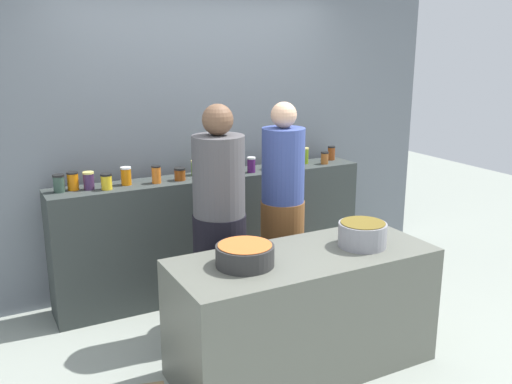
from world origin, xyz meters
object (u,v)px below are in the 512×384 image
at_px(preserve_jar_2, 89,181).
at_px(preserve_jar_0, 59,183).
at_px(preserve_jar_13, 305,156).
at_px(preserve_jar_6, 180,174).
at_px(preserve_jar_11, 271,162).
at_px(preserve_jar_10, 251,165).
at_px(preserve_jar_3, 106,182).
at_px(cooking_pot_center, 362,234).
at_px(preserve_jar_14, 325,158).
at_px(preserve_jar_5, 156,174).
at_px(preserve_jar_12, 290,159).
at_px(preserve_jar_1, 73,181).
at_px(preserve_jar_4, 126,176).
at_px(preserve_jar_15, 331,153).
at_px(cook_with_tongs, 220,235).
at_px(cooking_pot_left, 245,255).
at_px(cook_in_cap, 282,221).
at_px(preserve_jar_8, 213,167).
at_px(preserve_jar_9, 228,167).
at_px(preserve_jar_7, 196,168).

bearing_deg(preserve_jar_2, preserve_jar_0, 173.63).
bearing_deg(preserve_jar_13, preserve_jar_6, -176.48).
bearing_deg(preserve_jar_11, preserve_jar_10, -172.08).
xyz_separation_m(preserve_jar_3, cooking_pot_center, (1.32, -1.38, -0.21)).
bearing_deg(preserve_jar_14, preserve_jar_6, 178.96).
relative_size(preserve_jar_0, preserve_jar_2, 0.98).
xyz_separation_m(preserve_jar_5, preserve_jar_11, (1.04, 0.02, -0.01)).
bearing_deg(preserve_jar_12, preserve_jar_1, 179.69).
bearing_deg(preserve_jar_14, preserve_jar_12, 162.06).
height_order(preserve_jar_5, preserve_jar_10, preserve_jar_5).
xyz_separation_m(preserve_jar_0, preserve_jar_2, (0.21, -0.02, 0.00)).
bearing_deg(preserve_jar_14, preserve_jar_2, 178.07).
distance_m(preserve_jar_5, preserve_jar_12, 1.27).
bearing_deg(preserve_jar_5, cooking_pot_center, -56.54).
bearing_deg(preserve_jar_10, preserve_jar_11, 7.92).
bearing_deg(preserve_jar_4, preserve_jar_10, -3.72).
bearing_deg(preserve_jar_15, preserve_jar_11, -173.22).
relative_size(preserve_jar_13, cook_with_tongs, 0.09).
xyz_separation_m(cooking_pot_left, cooking_pot_center, (0.83, -0.06, 0.02)).
xyz_separation_m(preserve_jar_4, cooking_pot_center, (1.15, -1.46, -0.22)).
distance_m(preserve_jar_1, cook_in_cap, 1.60).
bearing_deg(cooking_pot_center, preserve_jar_8, 106.69).
xyz_separation_m(preserve_jar_4, cooking_pot_left, (0.32, -1.39, -0.23)).
distance_m(preserve_jar_1, preserve_jar_11, 1.66).
relative_size(preserve_jar_10, cook_with_tongs, 0.08).
xyz_separation_m(preserve_jar_11, cooking_pot_left, (-0.94, -1.36, -0.22)).
xyz_separation_m(preserve_jar_14, preserve_jar_15, (0.16, 0.12, 0.01)).
relative_size(preserve_jar_10, preserve_jar_15, 1.01).
height_order(preserve_jar_1, preserve_jar_9, preserve_jar_9).
xyz_separation_m(preserve_jar_5, cooking_pot_left, (0.10, -1.34, -0.23)).
bearing_deg(cooking_pot_center, preserve_jar_15, 61.74).
bearing_deg(preserve_jar_4, cooking_pot_left, -77.00).
bearing_deg(cooking_pot_center, preserve_jar_13, 71.45).
bearing_deg(preserve_jar_1, preserve_jar_14, -2.84).
bearing_deg(preserve_jar_0, preserve_jar_1, 8.35).
distance_m(preserve_jar_1, cooking_pot_left, 1.61).
height_order(preserve_jar_10, cooking_pot_center, preserve_jar_10).
bearing_deg(preserve_jar_10, preserve_jar_0, 176.93).
bearing_deg(preserve_jar_13, preserve_jar_8, -177.21).
distance_m(preserve_jar_5, cooking_pot_left, 1.36).
xyz_separation_m(preserve_jar_3, preserve_jar_11, (1.44, 0.03, -0.00)).
relative_size(preserve_jar_3, preserve_jar_6, 1.20).
height_order(preserve_jar_1, preserve_jar_10, preserve_jar_1).
bearing_deg(preserve_jar_2, preserve_jar_12, 0.91).
bearing_deg(preserve_jar_14, preserve_jar_7, 173.36).
height_order(preserve_jar_5, preserve_jar_13, preserve_jar_13).
bearing_deg(preserve_jar_6, preserve_jar_12, 3.91).
bearing_deg(preserve_jar_4, preserve_jar_9, -4.36).
height_order(preserve_jar_6, cook_with_tongs, cook_with_tongs).
relative_size(preserve_jar_7, cooking_pot_center, 0.39).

